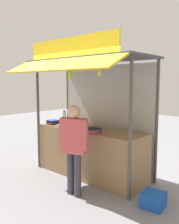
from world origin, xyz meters
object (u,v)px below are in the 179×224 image
at_px(magazine_stack_back_left, 93,131).
at_px(vendor_person, 74,142).
at_px(magazine_stack_right, 79,126).
at_px(banana_bunch_leftmost, 99,73).
at_px(magazine_stack_far_left, 65,126).
at_px(magazine_stack_rear_center, 53,122).
at_px(plastic_crate, 153,200).
at_px(water_bottle_mid_right, 64,117).
at_px(banana_bunch_rightmost, 70,75).
at_px(water_bottle_center, 76,119).
at_px(water_bottle_front_left, 69,118).

relative_size(magazine_stack_back_left, vendor_person, 0.19).
bearing_deg(vendor_person, magazine_stack_right, 110.02).
bearing_deg(banana_bunch_leftmost, magazine_stack_right, 154.25).
bearing_deg(magazine_stack_far_left, banana_bunch_leftmost, -12.20).
bearing_deg(magazine_stack_rear_center, plastic_crate, -4.72).
xyz_separation_m(water_bottle_mid_right, magazine_stack_back_left, (1.29, -0.46, -0.09)).
bearing_deg(magazine_stack_right, banana_bunch_rightmost, -65.35).
xyz_separation_m(water_bottle_center, magazine_stack_far_left, (0.06, -0.41, -0.10)).
xyz_separation_m(banana_bunch_rightmost, vendor_person, (0.46, -0.37, -1.14)).
bearing_deg(magazine_stack_rear_center, water_bottle_front_left, 57.64).
relative_size(water_bottle_front_left, magazine_stack_rear_center, 0.95).
xyz_separation_m(water_bottle_center, vendor_person, (0.95, -1.03, -0.19)).
bearing_deg(vendor_person, water_bottle_center, 113.63).
relative_size(magazine_stack_far_left, banana_bunch_leftmost, 1.35).
xyz_separation_m(magazine_stack_rear_center, magazine_stack_right, (0.77, 0.07, -0.00)).
height_order(water_bottle_center, plastic_crate, water_bottle_center).
bearing_deg(banana_bunch_leftmost, water_bottle_center, 151.26).
height_order(water_bottle_front_left, banana_bunch_leftmost, banana_bunch_leftmost).
bearing_deg(plastic_crate, water_bottle_center, 166.85).
bearing_deg(magazine_stack_right, vendor_person, -50.82).
xyz_separation_m(magazine_stack_rear_center, banana_bunch_leftmost, (1.68, -0.37, 1.07)).
height_order(magazine_stack_right, banana_bunch_rightmost, banana_bunch_rightmost).
distance_m(water_bottle_mid_right, magazine_stack_right, 0.77).
bearing_deg(plastic_crate, banana_bunch_rightmost, -174.74).
bearing_deg(magazine_stack_far_left, vendor_person, -34.51).
bearing_deg(vendor_person, magazine_stack_rear_center, 133.41).
bearing_deg(magazine_stack_rear_center, magazine_stack_back_left, -6.14).
height_order(water_bottle_center, magazine_stack_back_left, water_bottle_center).
relative_size(magazine_stack_rear_center, magazine_stack_right, 0.98).
bearing_deg(magazine_stack_back_left, banana_bunch_leftmost, -33.68).
xyz_separation_m(magazine_stack_right, plastic_crate, (1.88, -0.29, -0.92)).
bearing_deg(water_bottle_front_left, plastic_crate, -12.60).
distance_m(magazine_stack_right, banana_bunch_leftmost, 1.47).
bearing_deg(water_bottle_mid_right, vendor_person, -37.43).
bearing_deg(banana_bunch_leftmost, magazine_stack_back_left, 146.32).
relative_size(magazine_stack_right, plastic_crate, 0.79).
bearing_deg(plastic_crate, magazine_stack_far_left, 177.43).
bearing_deg(magazine_stack_right, plastic_crate, -8.66).
bearing_deg(magazine_stack_far_left, water_bottle_mid_right, 137.72).
distance_m(magazine_stack_far_left, banana_bunch_leftmost, 1.60).
distance_m(water_bottle_center, magazine_stack_back_left, 0.97).
bearing_deg(banana_bunch_leftmost, banana_bunch_rightmost, -179.90).
bearing_deg(magazine_stack_back_left, water_bottle_mid_right, 160.41).
xyz_separation_m(magazine_stack_far_left, vendor_person, (0.90, -0.62, -0.08)).
distance_m(magazine_stack_right, vendor_person, 1.05).
xyz_separation_m(water_bottle_mid_right, magazine_stack_far_left, (0.48, -0.44, -0.10)).
bearing_deg(plastic_crate, water_bottle_mid_right, 168.41).
bearing_deg(water_bottle_mid_right, water_bottle_front_left, 4.37).
bearing_deg(banana_bunch_rightmost, magazine_stack_back_left, 32.08).
bearing_deg(water_bottle_center, magazine_stack_rear_center, -148.46).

